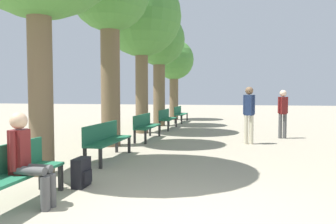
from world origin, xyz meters
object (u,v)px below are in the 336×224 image
(bench_row_1, at_px, (106,138))
(tree_row_4, at_px, (174,62))
(backpack, at_px, (82,173))
(bench_row_2, at_px, (145,124))
(tree_row_2, at_px, (141,18))
(pedestrian_near, at_px, (283,111))
(tree_row_3, at_px, (159,43))
(bench_row_4, at_px, (180,113))
(pedestrian_mid, at_px, (249,111))
(bench_row_3, at_px, (167,117))
(person_seated, at_px, (27,157))
(bench_row_0, at_px, (6,172))

(bench_row_1, distance_m, tree_row_4, 11.93)
(backpack, bearing_deg, bench_row_2, 94.95)
(tree_row_2, height_order, backpack, tree_row_2)
(bench_row_2, bearing_deg, pedestrian_near, 15.32)
(tree_row_3, bearing_deg, tree_row_2, -90.00)
(backpack, height_order, pedestrian_near, pedestrian_near)
(bench_row_4, height_order, pedestrian_mid, pedestrian_mid)
(bench_row_3, bearing_deg, backpack, -86.91)
(bench_row_4, height_order, tree_row_2, tree_row_2)
(tree_row_2, bearing_deg, tree_row_4, 90.00)
(tree_row_2, height_order, tree_row_3, tree_row_2)
(tree_row_4, xyz_separation_m, pedestrian_near, (5.08, -7.04, -2.41))
(bench_row_1, relative_size, bench_row_3, 1.00)
(tree_row_3, height_order, pedestrian_mid, tree_row_3)
(bench_row_1, height_order, person_seated, person_seated)
(bench_row_4, bearing_deg, tree_row_2, -97.30)
(pedestrian_near, bearing_deg, bench_row_1, -134.42)
(bench_row_0, bearing_deg, bench_row_2, 90.00)
(bench_row_1, bearing_deg, bench_row_2, 90.00)
(person_seated, relative_size, pedestrian_mid, 0.74)
(backpack, xyz_separation_m, pedestrian_mid, (2.81, 5.18, 0.75))
(bench_row_4, relative_size, person_seated, 1.49)
(bench_row_1, distance_m, tree_row_3, 8.60)
(bench_row_4, distance_m, pedestrian_mid, 7.69)
(bench_row_4, bearing_deg, bench_row_1, -90.00)
(bench_row_4, distance_m, pedestrian_near, 7.02)
(bench_row_3, xyz_separation_m, person_seated, (0.22, -9.83, 0.18))
(bench_row_1, distance_m, bench_row_3, 6.64)
(bench_row_2, relative_size, backpack, 4.01)
(bench_row_0, height_order, person_seated, person_seated)
(person_seated, bearing_deg, bench_row_3, 91.28)
(tree_row_4, distance_m, pedestrian_mid, 9.70)
(tree_row_2, distance_m, person_seated, 9.06)
(tree_row_3, bearing_deg, tree_row_4, 90.00)
(tree_row_2, distance_m, tree_row_3, 2.90)
(pedestrian_mid, bearing_deg, person_seated, -116.29)
(bench_row_2, relative_size, pedestrian_near, 1.16)
(pedestrian_near, bearing_deg, person_seated, -118.69)
(bench_row_1, xyz_separation_m, tree_row_2, (-0.63, 5.05, 3.85))
(tree_row_2, distance_m, pedestrian_mid, 5.55)
(bench_row_3, xyz_separation_m, tree_row_2, (-0.63, -1.59, 3.85))
(bench_row_2, distance_m, pedestrian_near, 4.63)
(tree_row_3, relative_size, tree_row_4, 1.13)
(bench_row_1, bearing_deg, bench_row_3, 90.00)
(tree_row_4, relative_size, pedestrian_near, 2.82)
(tree_row_3, height_order, backpack, tree_row_3)
(tree_row_4, bearing_deg, bench_row_3, -82.73)
(tree_row_2, bearing_deg, pedestrian_near, -5.71)
(pedestrian_near, bearing_deg, tree_row_4, 125.81)
(bench_row_3, xyz_separation_m, backpack, (0.47, -8.79, -0.27))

